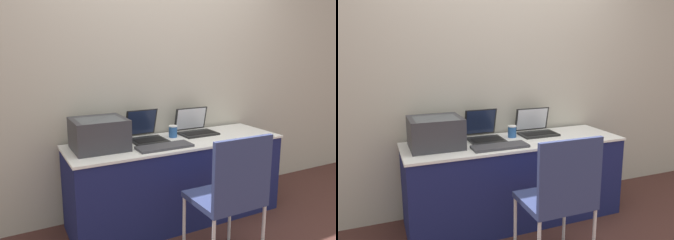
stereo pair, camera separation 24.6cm
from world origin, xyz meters
The scene contains 9 objects.
ground_plane centered at (0.00, 0.00, 0.00)m, with size 14.00×14.00×0.00m, color #472823.
wall_back centered at (0.00, 0.66, 1.30)m, with size 8.00×0.05×2.60m.
table centered at (0.00, 0.29, 0.36)m, with size 1.90×0.61×0.72m.
printer centered at (-0.67, 0.33, 0.85)m, with size 0.41×0.37×0.24m.
laptop_left centered at (-0.24, 0.42, 0.78)m, with size 0.29×0.34×0.26m.
laptop_right centered at (0.28, 0.43, 0.78)m, with size 0.34×0.28×0.24m.
external_keyboard centered at (-0.20, 0.13, 0.73)m, with size 0.46×0.17×0.02m.
coffee_cup centered at (0.02, 0.40, 0.78)m, with size 0.08×0.08×0.11m.
chair centered at (-0.02, -0.49, 0.56)m, with size 0.45×0.40×0.95m.
Camera 1 is at (-1.33, -2.12, 1.46)m, focal length 35.00 mm.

